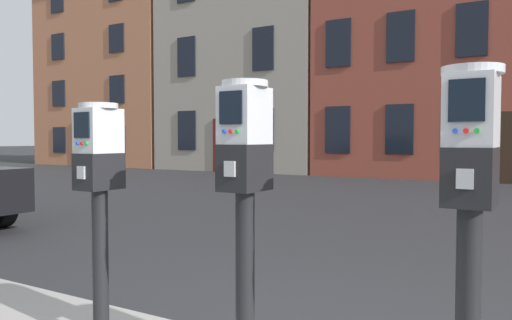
# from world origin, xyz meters

# --- Properties ---
(parking_meter_near_kerb) EXTENTS (0.22, 0.25, 1.37)m
(parking_meter_near_kerb) POSITION_xyz_m (-1.10, -0.29, 1.09)
(parking_meter_near_kerb) COLOR black
(parking_meter_near_kerb) RESTS_ON sidewalk_slab
(parking_meter_twin_adjacent) EXTENTS (0.22, 0.25, 1.44)m
(parking_meter_twin_adjacent) POSITION_xyz_m (-0.12, -0.29, 1.13)
(parking_meter_twin_adjacent) COLOR black
(parking_meter_twin_adjacent) RESTS_ON sidewalk_slab
(parking_meter_end_of_row) EXTENTS (0.22, 0.25, 1.44)m
(parking_meter_end_of_row) POSITION_xyz_m (0.85, -0.29, 1.13)
(parking_meter_end_of_row) COLOR black
(parking_meter_end_of_row) RESTS_ON sidewalk_slab
(townhouse_cream_stone) EXTENTS (7.99, 5.62, 9.10)m
(townhouse_cream_stone) POSITION_xyz_m (-17.86, 16.69, 4.55)
(townhouse_cream_stone) COLOR #B7704C
(townhouse_cream_stone) RESTS_ON ground_plane
(townhouse_brownstone) EXTENTS (7.22, 7.02, 11.99)m
(townhouse_brownstone) POSITION_xyz_m (-10.08, 17.39, 6.00)
(townhouse_brownstone) COLOR #9E9384
(townhouse_brownstone) RESTS_ON ground_plane
(townhouse_green_painted) EXTENTS (8.42, 6.82, 11.77)m
(townhouse_green_painted) POSITION_xyz_m (-2.16, 17.29, 5.89)
(townhouse_green_painted) COLOR brown
(townhouse_green_painted) RESTS_ON ground_plane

